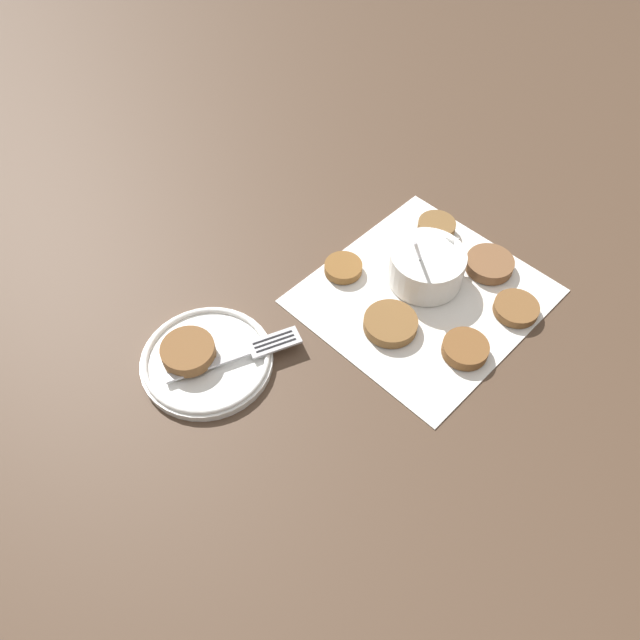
{
  "coord_description": "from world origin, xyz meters",
  "views": [
    {
      "loc": [
        -0.5,
        -0.39,
        0.71
      ],
      "look_at": [
        -0.18,
        0.03,
        0.02
      ],
      "focal_mm": 35.0,
      "sensor_mm": 36.0,
      "label": 1
    }
  ],
  "objects_px": {
    "sauce_bowl": "(427,267)",
    "fork": "(249,351)",
    "serving_plate": "(207,360)",
    "fritter_on_plate": "(188,351)"
  },
  "relations": [
    {
      "from": "sauce_bowl",
      "to": "fork",
      "type": "relative_size",
      "value": 0.65
    },
    {
      "from": "serving_plate",
      "to": "fritter_on_plate",
      "type": "distance_m",
      "value": 0.03
    },
    {
      "from": "serving_plate",
      "to": "sauce_bowl",
      "type": "bearing_deg",
      "value": -12.25
    },
    {
      "from": "fritter_on_plate",
      "to": "fork",
      "type": "bearing_deg",
      "value": -34.29
    },
    {
      "from": "sauce_bowl",
      "to": "serving_plate",
      "type": "distance_m",
      "value": 0.35
    },
    {
      "from": "fritter_on_plate",
      "to": "fork",
      "type": "relative_size",
      "value": 0.39
    },
    {
      "from": "sauce_bowl",
      "to": "serving_plate",
      "type": "height_order",
      "value": "sauce_bowl"
    },
    {
      "from": "fritter_on_plate",
      "to": "sauce_bowl",
      "type": "bearing_deg",
      "value": -14.02
    },
    {
      "from": "sauce_bowl",
      "to": "fritter_on_plate",
      "type": "height_order",
      "value": "sauce_bowl"
    },
    {
      "from": "sauce_bowl",
      "to": "serving_plate",
      "type": "relative_size",
      "value": 0.67
    }
  ]
}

